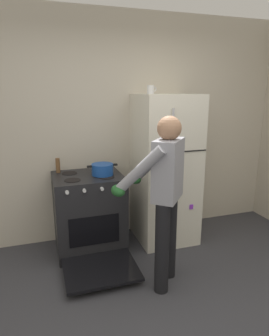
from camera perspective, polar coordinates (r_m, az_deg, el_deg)
kitchen_wall_back at (r=3.73m, az=-3.58°, el=7.48°), size 6.00×0.10×2.70m
refrigerator at (r=3.63m, az=5.79°, el=-0.29°), size 0.68×0.72×1.76m
stove_range at (r=3.51m, az=-8.55°, el=-8.64°), size 0.76×1.21×0.90m
person_cook at (r=2.71m, az=5.53°, el=-3.83°), size 0.68×0.70×1.60m
red_pot at (r=3.33m, az=-6.09°, el=-0.26°), size 0.34×0.24×0.12m
coffee_mug at (r=3.49m, az=3.09°, el=14.61°), size 0.11×0.08×0.10m
pepper_mill at (r=3.51m, az=-14.31°, el=0.46°), size 0.05×0.05×0.17m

